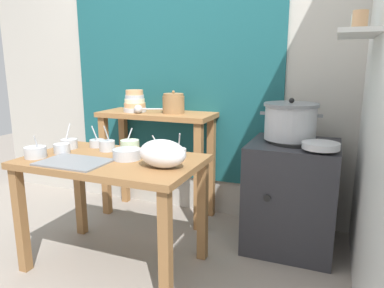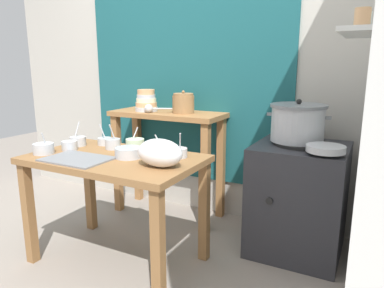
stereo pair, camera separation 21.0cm
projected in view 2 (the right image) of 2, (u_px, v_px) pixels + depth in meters
name	position (u px, v px, depth m)	size (l,w,h in m)	color
ground_plane	(129.00, 263.00, 2.37)	(9.00, 9.00, 0.00)	gray
wall_back	(212.00, 62.00, 2.99)	(4.40, 0.12, 2.60)	#B2ADA3
prep_table	(115.00, 173.00, 2.28)	(1.10, 0.66, 0.72)	olive
back_shelf_table	(168.00, 138.00, 3.03)	(0.96, 0.40, 0.90)	#9E6B3D
stove_block	(298.00, 198.00, 2.47)	(0.60, 0.61, 0.78)	#2D2D33
steamer_pot	(298.00, 123.00, 2.39)	(0.42, 0.37, 0.29)	#B7BABF
clay_pot	(183.00, 103.00, 2.89)	(0.18, 0.18, 0.18)	olive
bowl_stack_enamel	(146.00, 102.00, 3.02)	(0.19, 0.19, 0.18)	#B7BABF
ladle	(150.00, 108.00, 2.92)	(0.26, 0.13, 0.07)	#B7BABF
serving_tray	(77.00, 159.00, 2.18)	(0.40, 0.28, 0.01)	slate
plastic_bag	(160.00, 153.00, 2.02)	(0.28, 0.18, 0.16)	white
wide_pan	(326.00, 149.00, 2.12)	(0.23, 0.23, 0.04)	#B7BABF
prep_bowl_0	(178.00, 152.00, 2.23)	(0.12, 0.12, 0.16)	#B7BABF
prep_bowl_1	(113.00, 143.00, 2.45)	(0.10, 0.10, 0.18)	#B7BABF
prep_bowl_2	(69.00, 145.00, 2.41)	(0.10, 0.10, 0.06)	#B7BABF
prep_bowl_3	(129.00, 152.00, 2.23)	(0.17, 0.17, 0.06)	#B7BABF
prep_bowl_4	(44.00, 148.00, 2.32)	(0.13, 0.13, 0.14)	#B7BABF
prep_bowl_5	(161.00, 150.00, 2.33)	(0.11, 0.11, 0.13)	#B7BABF
prep_bowl_6	(105.00, 141.00, 2.58)	(0.10, 0.10, 0.15)	#B7BABF
prep_bowl_7	(135.00, 143.00, 2.47)	(0.13, 0.13, 0.14)	#B7D1AD
prep_bowl_8	(78.00, 141.00, 2.55)	(0.11, 0.11, 0.17)	#B7BABF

